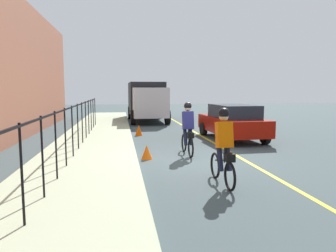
{
  "coord_description": "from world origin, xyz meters",
  "views": [
    {
      "loc": [
        -9.8,
        2.3,
        2.24
      ],
      "look_at": [
        0.87,
        0.69,
        1.0
      ],
      "focal_mm": 33.77,
      "sensor_mm": 36.0,
      "label": 1
    }
  ],
  "objects_px": {
    "box_truck_background": "(147,99)",
    "traffic_cone_far": "(139,130)",
    "patrol_sedan": "(232,121)",
    "cyclist_follow": "(224,147)",
    "traffic_cone_near": "(147,152)",
    "cyclist_lead": "(188,129)"
  },
  "relations": [
    {
      "from": "traffic_cone_far",
      "to": "patrol_sedan",
      "type": "bearing_deg",
      "value": -114.74
    },
    {
      "from": "cyclist_follow",
      "to": "traffic_cone_near",
      "type": "relative_size",
      "value": 3.93
    },
    {
      "from": "cyclist_lead",
      "to": "traffic_cone_far",
      "type": "distance_m",
      "value": 5.22
    },
    {
      "from": "cyclist_lead",
      "to": "cyclist_follow",
      "type": "height_order",
      "value": "same"
    },
    {
      "from": "box_truck_background",
      "to": "traffic_cone_far",
      "type": "bearing_deg",
      "value": -8.51
    },
    {
      "from": "cyclist_follow",
      "to": "traffic_cone_far",
      "type": "relative_size",
      "value": 3.49
    },
    {
      "from": "patrol_sedan",
      "to": "traffic_cone_far",
      "type": "relative_size",
      "value": 8.58
    },
    {
      "from": "cyclist_lead",
      "to": "cyclist_follow",
      "type": "bearing_deg",
      "value": -179.31
    },
    {
      "from": "box_truck_background",
      "to": "cyclist_follow",
      "type": "bearing_deg",
      "value": 1.06
    },
    {
      "from": "cyclist_follow",
      "to": "traffic_cone_far",
      "type": "xyz_separation_m",
      "value": [
        8.49,
        1.49,
        -0.65
      ]
    },
    {
      "from": "box_truck_background",
      "to": "traffic_cone_near",
      "type": "bearing_deg",
      "value": -5.45
    },
    {
      "from": "cyclist_follow",
      "to": "traffic_cone_near",
      "type": "xyz_separation_m",
      "value": [
        3.08,
        1.54,
        -0.68
      ]
    },
    {
      "from": "traffic_cone_near",
      "to": "patrol_sedan",
      "type": "bearing_deg",
      "value": -49.84
    },
    {
      "from": "cyclist_lead",
      "to": "patrol_sedan",
      "type": "bearing_deg",
      "value": -42.2
    },
    {
      "from": "patrol_sedan",
      "to": "box_truck_background",
      "type": "distance_m",
      "value": 9.76
    },
    {
      "from": "cyclist_follow",
      "to": "traffic_cone_far",
      "type": "distance_m",
      "value": 8.64
    },
    {
      "from": "box_truck_background",
      "to": "traffic_cone_near",
      "type": "xyz_separation_m",
      "value": [
        -12.74,
        1.07,
        -1.32
      ]
    },
    {
      "from": "box_truck_background",
      "to": "traffic_cone_far",
      "type": "height_order",
      "value": "box_truck_background"
    },
    {
      "from": "cyclist_lead",
      "to": "box_truck_background",
      "type": "height_order",
      "value": "box_truck_background"
    },
    {
      "from": "cyclist_follow",
      "to": "traffic_cone_near",
      "type": "height_order",
      "value": "cyclist_follow"
    },
    {
      "from": "patrol_sedan",
      "to": "traffic_cone_far",
      "type": "distance_m",
      "value": 4.56
    },
    {
      "from": "traffic_cone_near",
      "to": "traffic_cone_far",
      "type": "distance_m",
      "value": 5.41
    }
  ]
}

